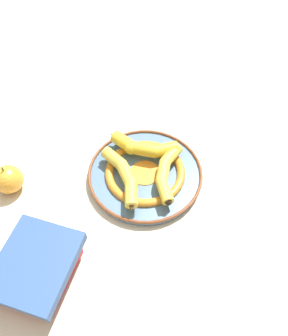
# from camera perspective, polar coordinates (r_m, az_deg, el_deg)

# --- Properties ---
(ground_plane) EXTENTS (2.80, 2.80, 0.00)m
(ground_plane) POSITION_cam_1_polar(r_m,az_deg,el_deg) (0.94, 1.21, -0.01)
(ground_plane) COLOR beige
(decorative_bowl) EXTENTS (0.32, 0.32, 0.03)m
(decorative_bowl) POSITION_cam_1_polar(r_m,az_deg,el_deg) (0.91, 0.00, -0.85)
(decorative_bowl) COLOR slate
(decorative_bowl) RESTS_ON ground_plane
(banana_a) EXTENTS (0.18, 0.15, 0.03)m
(banana_a) POSITION_cam_1_polar(r_m,az_deg,el_deg) (0.86, -3.47, -1.41)
(banana_a) COLOR gold
(banana_a) RESTS_ON decorative_bowl
(banana_b) EXTENTS (0.21, 0.09, 0.04)m
(banana_b) POSITION_cam_1_polar(r_m,az_deg,el_deg) (0.92, -0.25, 3.73)
(banana_b) COLOR gold
(banana_b) RESTS_ON decorative_bowl
(banana_c) EXTENTS (0.09, 0.20, 0.03)m
(banana_c) POSITION_cam_1_polar(r_m,az_deg,el_deg) (0.87, 3.96, -0.52)
(banana_c) COLOR gold
(banana_c) RESTS_ON decorative_bowl
(book_stack) EXTENTS (0.19, 0.23, 0.09)m
(book_stack) POSITION_cam_1_polar(r_m,az_deg,el_deg) (0.79, -17.92, -15.83)
(book_stack) COLOR #AD2328
(book_stack) RESTS_ON ground_plane
(apple) EXTENTS (0.08, 0.08, 0.09)m
(apple) POSITION_cam_1_polar(r_m,az_deg,el_deg) (0.94, -22.53, -1.84)
(apple) COLOR gold
(apple) RESTS_ON ground_plane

